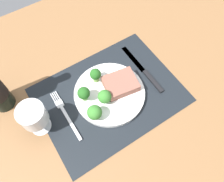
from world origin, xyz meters
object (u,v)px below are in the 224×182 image
Objects in this scene: wine_glass at (33,116)px; plate at (109,93)px; steak at (121,84)px; knife at (145,72)px; fork at (66,114)px.

plate is at bearing -5.53° from wine_glass.
steak is 11.26cm from knife.
wine_glass reaches higher than plate.
plate is 4.87cm from steak.
plate is 15.23cm from knife.
wine_glass is at bearing 174.07° from fork.
plate is 15.62cm from fork.
wine_glass reaches higher than knife.
steak is 0.55× the size of fork.
wine_glass is (-27.96, 2.45, 4.74)cm from steak.
knife reaches higher than fork.
fork is 11.11cm from wine_glass.
plate reaches higher than knife.
fork is 1.64× the size of wine_glass.
steak is at bearing -177.16° from knife.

